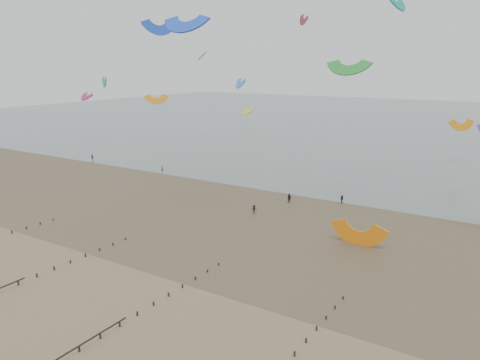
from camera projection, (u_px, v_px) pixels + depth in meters
name	position (u px, v px, depth m)	size (l,w,h in m)	color
ground	(136.00, 293.00, 57.06)	(500.00, 500.00, 0.00)	brown
sea_and_shore	(252.00, 213.00, 87.39)	(500.00, 665.00, 0.03)	#475654
kitesurfer_lead	(162.00, 169.00, 120.64)	(0.59, 0.38, 1.61)	black
kitesurfers	(435.00, 216.00, 83.32)	(148.23, 28.66, 1.89)	black
grounded_kite	(358.00, 244.00, 72.38)	(7.55, 3.95, 5.75)	orange
kites_airborne	(310.00, 78.00, 131.35)	(229.95, 125.46, 43.27)	#632FAD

